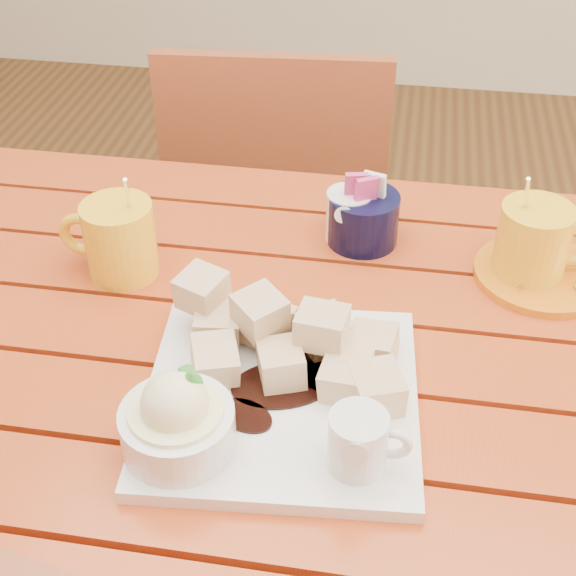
% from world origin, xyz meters
% --- Properties ---
extents(table, '(1.20, 0.79, 0.75)m').
position_xyz_m(table, '(0.00, 0.00, 0.64)').
color(table, '#9F3014').
rests_on(table, ground).
extents(dessert_plate, '(0.30, 0.30, 0.11)m').
position_xyz_m(dessert_plate, '(0.01, -0.11, 0.78)').
color(dessert_plate, white).
rests_on(dessert_plate, table).
extents(coffee_mug_left, '(0.13, 0.09, 0.15)m').
position_xyz_m(coffee_mug_left, '(-0.21, 0.11, 0.80)').
color(coffee_mug_left, yellow).
rests_on(coffee_mug_left, table).
extents(coffee_mug_right, '(0.13, 0.09, 0.15)m').
position_xyz_m(coffee_mug_right, '(0.30, 0.18, 0.80)').
color(coffee_mug_right, yellow).
rests_on(coffee_mug_right, table).
extents(cream_pitcher, '(0.09, 0.07, 0.07)m').
position_xyz_m(cream_pitcher, '(0.07, 0.23, 0.79)').
color(cream_pitcher, white).
rests_on(cream_pitcher, table).
extents(sugar_caddy, '(0.09, 0.09, 0.10)m').
position_xyz_m(sugar_caddy, '(0.09, 0.23, 0.79)').
color(sugar_caddy, black).
rests_on(sugar_caddy, table).
extents(orange_saucer, '(0.17, 0.17, 0.02)m').
position_xyz_m(orange_saucer, '(0.32, 0.18, 0.76)').
color(orange_saucer, orange).
rests_on(orange_saucer, table).
extents(chair_far, '(0.44, 0.44, 0.86)m').
position_xyz_m(chair_far, '(-0.11, 0.68, 0.48)').
color(chair_far, brown).
rests_on(chair_far, ground).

